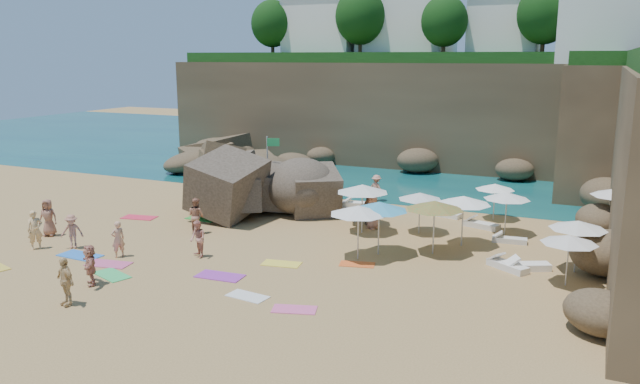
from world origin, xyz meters
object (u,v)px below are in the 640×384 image
at_px(parasol_2, 495,187).
at_px(person_stand_6, 118,239).
at_px(person_stand_3, 368,210).
at_px(person_stand_2, 376,188).
at_px(flag_pole, 269,162).
at_px(lounger_0, 358,204).
at_px(rock_outcrop, 254,210).
at_px(person_stand_0, 35,230).
at_px(person_stand_4, 373,212).
at_px(parasol_0, 362,189).
at_px(person_stand_5, 229,172).
at_px(person_stand_1, 196,216).
at_px(parasol_1, 362,190).

xyz_separation_m(parasol_2, person_stand_6, (-13.71, -13.19, -0.98)).
bearing_deg(person_stand_3, parasol_2, -41.53).
bearing_deg(person_stand_2, parasol_2, -170.60).
bearing_deg(parasol_2, flag_pole, -170.27).
bearing_deg(lounger_0, person_stand_3, -78.98).
xyz_separation_m(rock_outcrop, person_stand_0, (-5.20, -10.38, 0.89)).
relative_size(rock_outcrop, person_stand_6, 5.05).
bearing_deg(person_stand_4, rock_outcrop, -153.37).
bearing_deg(person_stand_6, parasol_0, 162.10).
distance_m(lounger_0, person_stand_5, 10.83).
xyz_separation_m(lounger_0, person_stand_6, (-6.16, -12.86, 0.66)).
bearing_deg(flag_pole, person_stand_3, -13.85).
distance_m(rock_outcrop, person_stand_5, 7.95).
distance_m(person_stand_1, person_stand_4, 8.74).
xyz_separation_m(parasol_1, person_stand_4, (0.73, -0.43, -0.96)).
xyz_separation_m(parasol_0, person_stand_3, (-0.25, 1.51, -1.42)).
height_order(flag_pole, parasol_1, flag_pole).
height_order(person_stand_5, person_stand_6, person_stand_5).
distance_m(rock_outcrop, person_stand_6, 9.81).
xyz_separation_m(lounger_0, person_stand_1, (-5.25, -8.42, 0.75)).
distance_m(parasol_1, person_stand_6, 12.12).
bearing_deg(person_stand_5, person_stand_4, -15.18).
relative_size(parasol_1, parasol_2, 1.03).
xyz_separation_m(rock_outcrop, parasol_1, (6.71, -0.45, 1.83)).
bearing_deg(person_stand_5, parasol_0, -18.77).
relative_size(parasol_0, parasol_1, 1.22).
height_order(parasol_2, person_stand_6, parasol_2).
bearing_deg(person_stand_0, rock_outcrop, 9.07).
relative_size(parasol_2, person_stand_0, 1.15).
xyz_separation_m(person_stand_2, person_stand_6, (-6.60, -14.70, 0.01)).
height_order(person_stand_0, person_stand_6, person_stand_0).
height_order(person_stand_1, person_stand_6, person_stand_1).
xyz_separation_m(parasol_1, person_stand_1, (-6.82, -4.84, -0.94)).
bearing_deg(person_stand_5, person_stand_1, -52.32).
height_order(flag_pole, person_stand_5, flag_pole).
bearing_deg(person_stand_1, person_stand_2, -112.65).
distance_m(flag_pole, parasol_1, 6.67).
distance_m(person_stand_3, person_stand_6, 12.36).
relative_size(person_stand_2, person_stand_6, 0.99).
xyz_separation_m(rock_outcrop, person_stand_3, (6.96, -0.29, 0.80)).
bearing_deg(rock_outcrop, parasol_0, -13.99).
xyz_separation_m(parasol_1, parasol_2, (5.98, 3.91, -0.05)).
xyz_separation_m(parasol_2, person_stand_2, (-7.11, 1.51, -0.98)).
bearing_deg(flag_pole, person_stand_6, -96.93).
bearing_deg(parasol_2, person_stand_0, -142.27).
relative_size(person_stand_3, person_stand_4, 0.92).
xyz_separation_m(person_stand_0, person_stand_6, (4.18, 0.65, -0.09)).
xyz_separation_m(rock_outcrop, person_stand_2, (5.58, 4.97, 0.80)).
bearing_deg(parasol_0, person_stand_4, 76.32).
distance_m(parasol_2, person_stand_4, 6.88).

